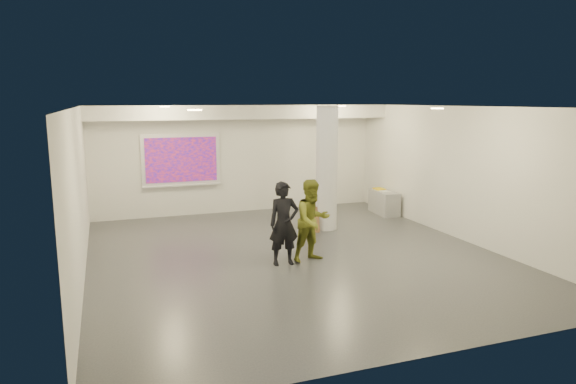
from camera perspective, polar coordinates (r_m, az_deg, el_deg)
name	(u,v)px	position (r m, az deg, el deg)	size (l,w,h in m)	color
floor	(295,255)	(10.56, 0.74, -7.05)	(8.00, 9.00, 0.01)	#35373C
ceiling	(295,107)	(10.09, 0.78, 9.45)	(8.00, 9.00, 0.01)	white
wall_back	(239,159)	(14.48, -5.51, 3.67)	(8.00, 0.01, 3.00)	silver
wall_front	(428,240)	(6.30, 15.34, -5.18)	(8.00, 0.01, 3.00)	silver
wall_left	(79,195)	(9.60, -22.22, -0.36)	(0.01, 9.00, 3.00)	silver
wall_right	(461,173)	(12.20, 18.65, 1.97)	(0.01, 9.00, 3.00)	silver
soffit_band	(243,112)	(13.86, -5.04, 8.86)	(8.00, 1.10, 0.36)	silver
downlight_nw	(165,107)	(12.02, -13.55, 9.19)	(0.22, 0.22, 0.02)	#E8BD7A
downlight_ne	(342,106)	(13.25, 5.97, 9.48)	(0.22, 0.22, 0.02)	#E8BD7A
downlight_sw	(195,110)	(8.06, -10.32, 8.96)	(0.22, 0.22, 0.02)	#E8BD7A
downlight_se	(437,108)	(9.80, 16.27, 8.91)	(0.22, 0.22, 0.02)	#E8BD7A
column	(327,168)	(12.43, 4.33, 2.62)	(0.52, 0.52, 3.00)	silver
projection_screen	(181,160)	(14.12, -11.78, 3.45)	(2.10, 0.13, 1.42)	silver
credenza	(384,202)	(14.53, 10.62, -1.13)	(0.46, 1.11, 0.65)	gray
papers_stack	(385,191)	(14.35, 10.74, 0.07)	(0.22, 0.28, 0.02)	silver
postit_pad	(379,189)	(14.67, 10.11, 0.35)	(0.25, 0.34, 0.03)	yellow
cardboard_back	(313,219)	(12.46, 2.75, -3.00)	(0.53, 0.05, 0.58)	brown
cardboard_front	(310,222)	(12.28, 2.45, -3.40)	(0.45, 0.05, 0.50)	brown
woman	(284,224)	(9.80, -0.46, -3.53)	(0.59, 0.39, 1.61)	black
man	(313,221)	(10.04, 2.74, -3.19)	(0.79, 0.61, 1.62)	olive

